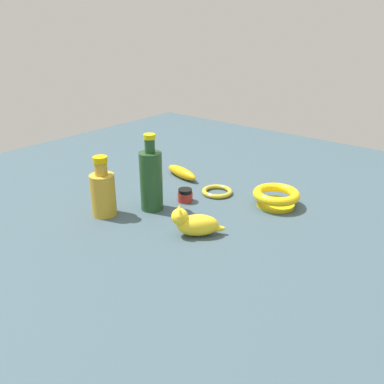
{
  "coord_description": "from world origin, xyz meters",
  "views": [
    {
      "loc": [
        -0.69,
        0.84,
        0.53
      ],
      "look_at": [
        0.0,
        0.0,
        0.07
      ],
      "focal_mm": 38.33,
      "sensor_mm": 36.0,
      "label": 1
    }
  ],
  "objects_px": {
    "cat_figurine": "(194,223)",
    "bottle_tall": "(151,179)",
    "banana": "(182,173)",
    "bangle": "(217,191)",
    "bowl": "(276,196)",
    "nail_polish_jar": "(185,195)",
    "bottle_short": "(103,192)"
  },
  "relations": [
    {
      "from": "bowl",
      "to": "bangle",
      "type": "distance_m",
      "value": 0.2
    },
    {
      "from": "banana",
      "to": "bangle",
      "type": "xyz_separation_m",
      "value": [
        -0.19,
        0.04,
        -0.01
      ]
    },
    {
      "from": "cat_figurine",
      "to": "bottle_tall",
      "type": "relative_size",
      "value": 0.52
    },
    {
      "from": "banana",
      "to": "cat_figurine",
      "type": "bearing_deg",
      "value": -31.84
    },
    {
      "from": "bowl",
      "to": "bottle_tall",
      "type": "bearing_deg",
      "value": 42.38
    },
    {
      "from": "bottle_short",
      "to": "bowl",
      "type": "relative_size",
      "value": 1.25
    },
    {
      "from": "bowl",
      "to": "nail_polish_jar",
      "type": "relative_size",
      "value": 3.02
    },
    {
      "from": "banana",
      "to": "bowl",
      "type": "relative_size",
      "value": 1.1
    },
    {
      "from": "bowl",
      "to": "nail_polish_jar",
      "type": "distance_m",
      "value": 0.28
    },
    {
      "from": "banana",
      "to": "bangle",
      "type": "height_order",
      "value": "banana"
    },
    {
      "from": "bowl",
      "to": "bangle",
      "type": "height_order",
      "value": "bowl"
    },
    {
      "from": "bottle_short",
      "to": "cat_figurine",
      "type": "xyz_separation_m",
      "value": [
        -0.28,
        -0.07,
        -0.04
      ]
    },
    {
      "from": "banana",
      "to": "bangle",
      "type": "bearing_deg",
      "value": 1.37
    },
    {
      "from": "bottle_short",
      "to": "bowl",
      "type": "xyz_separation_m",
      "value": [
        -0.36,
        -0.37,
        -0.04
      ]
    },
    {
      "from": "bottle_short",
      "to": "banana",
      "type": "bearing_deg",
      "value": -86.4
    },
    {
      "from": "bottle_short",
      "to": "cat_figurine",
      "type": "height_order",
      "value": "bottle_short"
    },
    {
      "from": "cat_figurine",
      "to": "nail_polish_jar",
      "type": "height_order",
      "value": "cat_figurine"
    },
    {
      "from": "bowl",
      "to": "cat_figurine",
      "type": "bearing_deg",
      "value": 75.85
    },
    {
      "from": "nail_polish_jar",
      "to": "bowl",
      "type": "bearing_deg",
      "value": -147.52
    },
    {
      "from": "banana",
      "to": "bowl",
      "type": "distance_m",
      "value": 0.38
    },
    {
      "from": "cat_figurine",
      "to": "bangle",
      "type": "bearing_deg",
      "value": -65.97
    },
    {
      "from": "bottle_short",
      "to": "banana",
      "type": "distance_m",
      "value": 0.38
    },
    {
      "from": "cat_figurine",
      "to": "bowl",
      "type": "xyz_separation_m",
      "value": [
        -0.08,
        -0.3,
        -0.0
      ]
    },
    {
      "from": "nail_polish_jar",
      "to": "bangle",
      "type": "bearing_deg",
      "value": -110.33
    },
    {
      "from": "bowl",
      "to": "bottle_short",
      "type": "bearing_deg",
      "value": 46.15
    },
    {
      "from": "nail_polish_jar",
      "to": "cat_figurine",
      "type": "bearing_deg",
      "value": 136.39
    },
    {
      "from": "cat_figurine",
      "to": "bottle_tall",
      "type": "distance_m",
      "value": 0.22
    },
    {
      "from": "bottle_short",
      "to": "nail_polish_jar",
      "type": "xyz_separation_m",
      "value": [
        -0.12,
        -0.22,
        -0.05
      ]
    },
    {
      "from": "cat_figurine",
      "to": "bangle",
      "type": "xyz_separation_m",
      "value": [
        0.12,
        -0.26,
        -0.03
      ]
    },
    {
      "from": "banana",
      "to": "bowl",
      "type": "bearing_deg",
      "value": 12.95
    },
    {
      "from": "cat_figurine",
      "to": "banana",
      "type": "height_order",
      "value": "cat_figurine"
    },
    {
      "from": "bowl",
      "to": "bottle_tall",
      "type": "xyz_separation_m",
      "value": [
        0.28,
        0.25,
        0.06
      ]
    }
  ]
}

